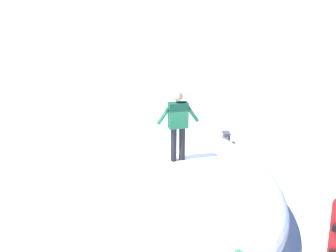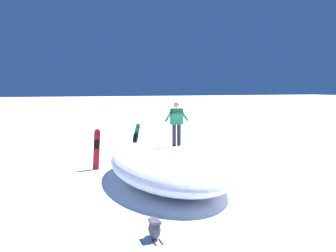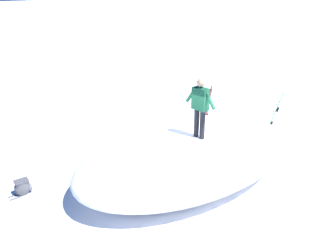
% 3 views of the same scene
% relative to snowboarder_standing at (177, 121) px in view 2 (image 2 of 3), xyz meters
% --- Properties ---
extents(ground, '(240.00, 240.00, 0.00)m').
position_rel_snowboarder_standing_xyz_m(ground, '(0.15, 0.41, -2.23)').
color(ground, white).
extents(snow_mound, '(6.94, 4.08, 1.32)m').
position_rel_snowboarder_standing_xyz_m(snow_mound, '(-0.02, 0.34, -1.57)').
color(snow_mound, white).
rests_on(snow_mound, ground).
extents(snowboarder_standing, '(0.28, 0.99, 1.61)m').
position_rel_snowboarder_standing_xyz_m(snowboarder_standing, '(0.00, 0.00, 0.00)').
color(snowboarder_standing, black).
rests_on(snowboarder_standing, snow_mound).
extents(snowboard_primary_upright, '(0.48, 0.55, 1.71)m').
position_rel_snowboarder_standing_xyz_m(snowboard_primary_upright, '(4.06, 0.60, -1.34)').
color(snowboard_primary_upright, '#1E8C47').
rests_on(snowboard_primary_upright, ground).
extents(snowboard_secondary_upright, '(0.37, 0.38, 1.70)m').
position_rel_snowboarder_standing_xyz_m(snowboard_secondary_upright, '(2.72, 2.58, -1.35)').
color(snowboard_secondary_upright, red).
rests_on(snowboard_secondary_upright, ground).
extents(backpack_near, '(0.60, 0.28, 0.45)m').
position_rel_snowboarder_standing_xyz_m(backpack_near, '(-4.18, 2.10, -2.00)').
color(backpack_near, '#4C4C51').
rests_on(backpack_near, ground).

